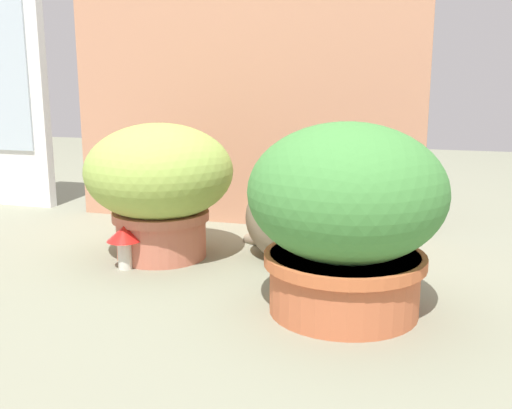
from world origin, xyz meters
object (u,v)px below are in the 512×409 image
object	(u,v)px
cat	(289,218)
mushroom_ornament_red	(124,238)
leafy_planter	(346,214)
grass_planter	(160,183)

from	to	relation	value
cat	mushroom_ornament_red	size ratio (longest dim) A/B	2.88
leafy_planter	cat	size ratio (longest dim) A/B	1.24
grass_planter	cat	distance (m)	0.37
leafy_planter	mushroom_ornament_red	bearing A→B (deg)	168.50
grass_planter	cat	size ratio (longest dim) A/B	1.21
leafy_planter	cat	world-z (taller)	leafy_planter
grass_planter	cat	world-z (taller)	grass_planter
cat	mushroom_ornament_red	distance (m)	0.44
cat	grass_planter	bearing A→B (deg)	-169.66
grass_planter	leafy_planter	size ratio (longest dim) A/B	0.98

